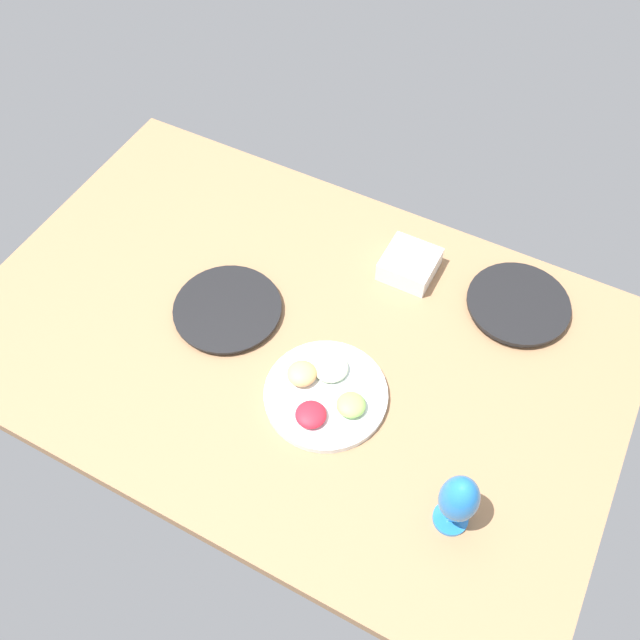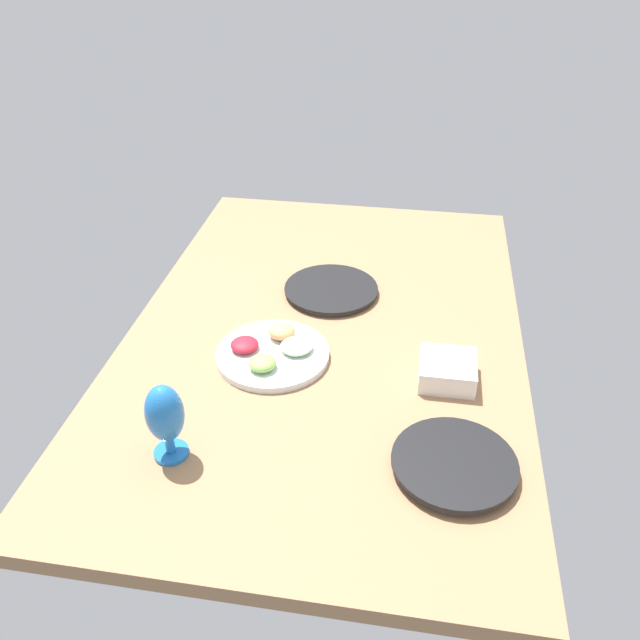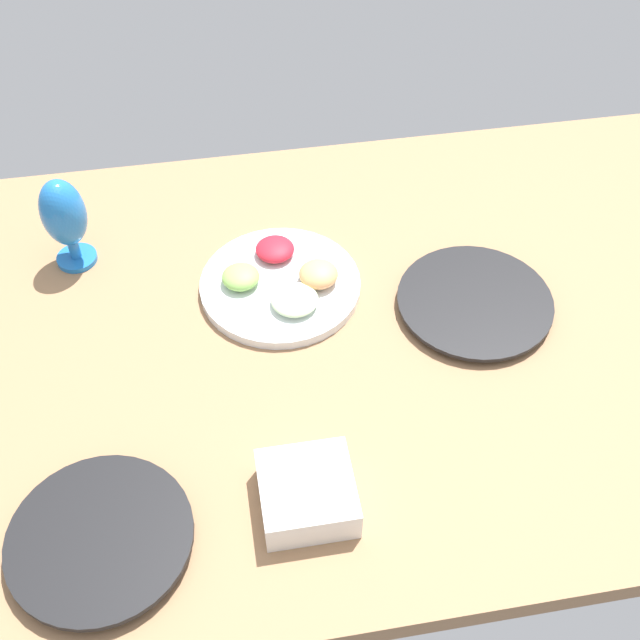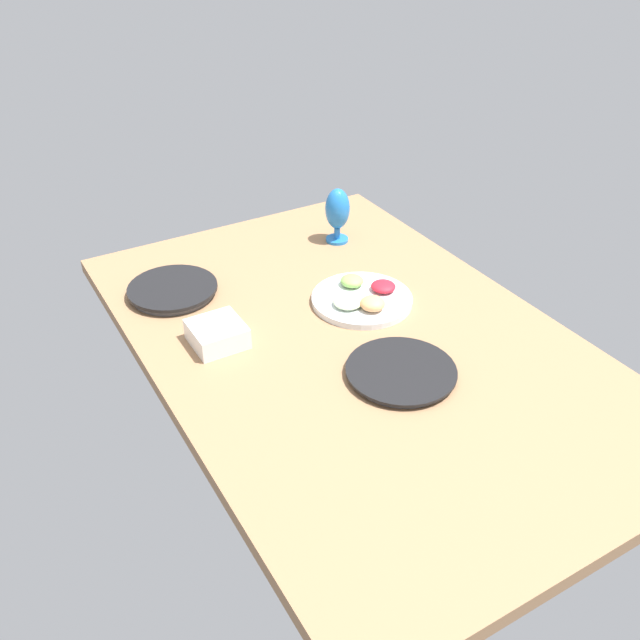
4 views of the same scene
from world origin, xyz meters
TOP-DOWN VIEW (x-y plane):
  - ground_plane at (0.00, 0.00)cm, footprint 160.00×104.00cm
  - dinner_plate_left at (-45.99, -33.78)cm, footprint 25.89×25.89cm
  - dinner_plate_right at (18.25, 1.13)cm, footprint 27.31×27.31cm
  - fruit_platter at (-14.53, 11.22)cm, footprint 28.74×28.74cm
  - hurricane_glass_blue at (-51.03, 25.01)cm, footprint 7.99×7.99cm
  - square_bowl_white at (-16.85, -32.20)cm, footprint 13.34×13.34cm

SIDE VIEW (x-z plane):
  - ground_plane at x=0.00cm, z-range -4.00..0.00cm
  - dinner_plate_right at x=18.25cm, z-range 0.04..2.01cm
  - dinner_plate_left at x=-45.99cm, z-range 0.05..2.75cm
  - fruit_platter at x=-14.53cm, z-range -1.11..4.28cm
  - square_bowl_white at x=-16.85cm, z-range 0.33..6.11cm
  - hurricane_glass_blue at x=-51.03cm, z-range 1.56..19.88cm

